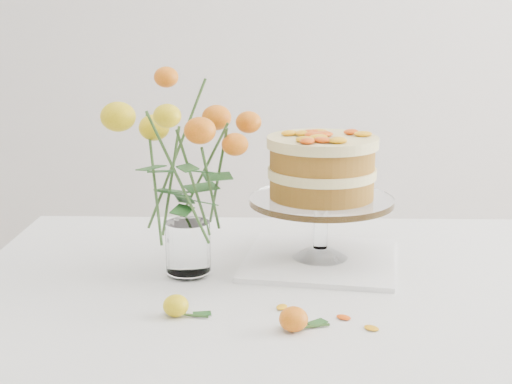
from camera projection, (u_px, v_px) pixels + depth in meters
table at (346, 329)px, 1.31m from camera, size 1.43×0.93×0.76m
napkin at (320, 259)px, 1.43m from camera, size 0.34×0.34×0.01m
cake_stand at (322, 174)px, 1.38m from camera, size 0.28×0.28×0.25m
rose_vase at (186, 147)px, 1.29m from camera, size 0.34×0.34×0.42m
loose_rose_near at (176, 306)px, 1.16m from camera, size 0.08×0.04×0.04m
loose_rose_far at (294, 319)px, 1.11m from camera, size 0.08×0.05×0.04m
stray_petal_a at (282, 307)px, 1.20m from camera, size 0.03×0.02×0.00m
stray_petal_b at (344, 318)px, 1.16m from camera, size 0.03×0.02×0.00m
stray_petal_c at (371, 328)px, 1.12m from camera, size 0.03×0.02×0.00m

